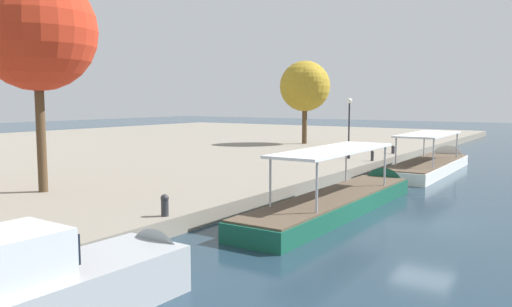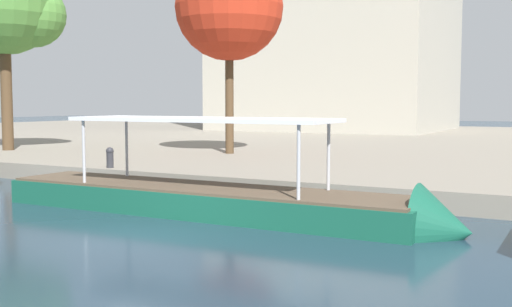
% 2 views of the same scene
% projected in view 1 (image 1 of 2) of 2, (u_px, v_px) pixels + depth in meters
% --- Properties ---
extents(ground_plane, '(220.00, 220.00, 0.00)m').
position_uv_depth(ground_plane, '(424.00, 222.00, 21.89)').
color(ground_plane, '#1E3342').
extents(motor_yacht_0, '(10.67, 2.63, 4.43)m').
position_uv_depth(motor_yacht_0, '(16.00, 305.00, 11.10)').
color(motor_yacht_0, '#9EA3A8').
rests_on(motor_yacht_0, ground_plane).
extents(tour_boat_1, '(15.19, 2.67, 4.02)m').
position_uv_depth(tour_boat_1, '(343.00, 202.00, 24.52)').
color(tour_boat_1, '#14513D').
rests_on(tour_boat_1, ground_plane).
extents(tour_boat_2, '(14.32, 3.25, 4.12)m').
position_uv_depth(tour_boat_2, '(431.00, 167.00, 37.83)').
color(tour_boat_2, silver).
rests_on(tour_boat_2, ground_plane).
extents(mooring_bollard_0, '(0.30, 0.30, 0.69)m').
position_uv_depth(mooring_bollard_0, '(393.00, 149.00, 43.25)').
color(mooring_bollard_0, '#2D2D33').
rests_on(mooring_bollard_0, dock_promenade).
extents(mooring_bollard_1, '(0.32, 0.32, 0.87)m').
position_uv_depth(mooring_bollard_1, '(165.00, 204.00, 19.80)').
color(mooring_bollard_1, '#2D2D33').
rests_on(mooring_bollard_1, dock_promenade).
extents(mooring_bollard_2, '(0.25, 0.25, 0.79)m').
position_uv_depth(mooring_bollard_2, '(372.00, 155.00, 37.95)').
color(mooring_bollard_2, '#2D2D33').
rests_on(mooring_bollard_2, dock_promenade).
extents(lamp_post, '(0.42, 0.42, 4.68)m').
position_uv_depth(lamp_post, '(349.00, 120.00, 39.27)').
color(lamp_post, black).
rests_on(lamp_post, dock_promenade).
extents(tree_0, '(5.74, 5.74, 10.67)m').
position_uv_depth(tree_0, '(30.00, 34.00, 24.29)').
color(tree_0, '#4C3823').
rests_on(tree_0, dock_promenade).
extents(tree_1, '(5.22, 5.22, 8.59)m').
position_uv_depth(tree_1, '(306.00, 86.00, 52.52)').
color(tree_1, '#4C3823').
rests_on(tree_1, dock_promenade).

